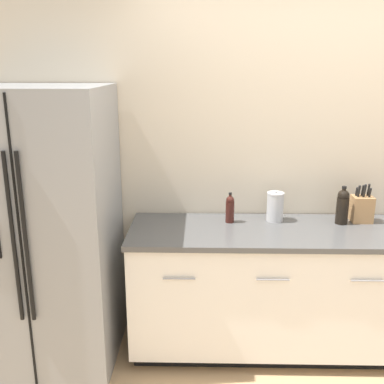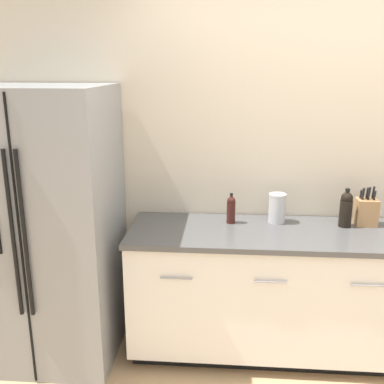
{
  "view_description": "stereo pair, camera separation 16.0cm",
  "coord_description": "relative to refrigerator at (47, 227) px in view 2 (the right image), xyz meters",
  "views": [
    {
      "loc": [
        -0.78,
        -1.77,
        1.96
      ],
      "look_at": [
        -0.85,
        1.04,
        1.16
      ],
      "focal_mm": 42.0,
      "sensor_mm": 36.0,
      "label": 1
    },
    {
      "loc": [
        -0.62,
        -1.76,
        1.96
      ],
      "look_at": [
        -0.85,
        1.04,
        1.16
      ],
      "focal_mm": 42.0,
      "sensor_mm": 36.0,
      "label": 2
    }
  ],
  "objects": [
    {
      "name": "counter_unit",
      "position": [
        1.75,
        0.08,
        -0.46
      ],
      "size": [
        2.41,
        0.64,
        0.91
      ],
      "color": "black",
      "rests_on": "ground_plane"
    },
    {
      "name": "wall_back",
      "position": [
        1.81,
        0.42,
        0.38
      ],
      "size": [
        10.0,
        0.05,
        2.6
      ],
      "color": "beige",
      "rests_on": "ground_plane"
    },
    {
      "name": "refrigerator",
      "position": [
        0.0,
        0.0,
        0.0
      ],
      "size": [
        0.88,
        0.8,
        1.84
      ],
      "color": "gray",
      "rests_on": "ground_plane"
    },
    {
      "name": "oil_bottle",
      "position": [
        1.22,
        0.2,
        0.09
      ],
      "size": [
        0.06,
        0.06,
        0.21
      ],
      "color": "#3D1914",
      "rests_on": "counter_unit"
    },
    {
      "name": "wine_bottle",
      "position": [
        1.98,
        0.19,
        0.12
      ],
      "size": [
        0.08,
        0.08,
        0.26
      ],
      "color": "black",
      "rests_on": "counter_unit"
    },
    {
      "name": "knife_block",
      "position": [
        2.13,
        0.23,
        0.09
      ],
      "size": [
        0.14,
        0.11,
        0.27
      ],
      "color": "#A87A4C",
      "rests_on": "counter_unit"
    },
    {
      "name": "steel_canister",
      "position": [
        1.53,
        0.24,
        0.09
      ],
      "size": [
        0.12,
        0.12,
        0.22
      ],
      "color": "#B7B7BA",
      "rests_on": "counter_unit"
    }
  ]
}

